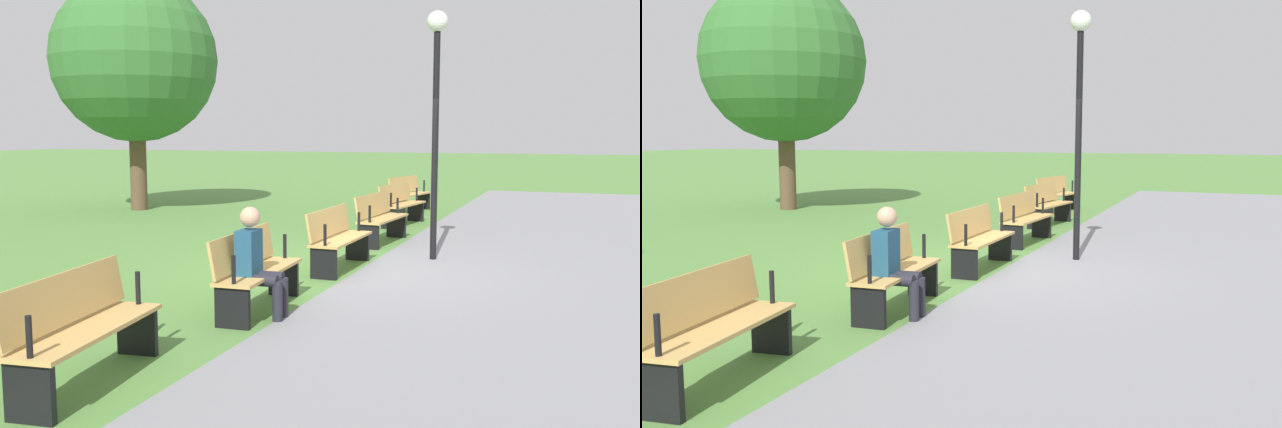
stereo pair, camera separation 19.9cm
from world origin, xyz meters
TOP-DOWN VIEW (x-y plane):
  - ground_plane at (0.00, 0.00)m, footprint 120.00×120.00m
  - path_paving at (0.00, 3.02)m, footprint 29.67×5.53m
  - bench_0 at (-7.54, -0.83)m, footprint 1.68×0.79m
  - bench_1 at (-5.04, -0.41)m, footprint 1.66×0.69m
  - bench_2 at (-2.53, -0.15)m, footprint 1.64×0.58m
  - bench_3 at (0.00, -0.07)m, footprint 1.61×0.47m
  - bench_4 at (2.53, -0.15)m, footprint 1.64×0.58m
  - bench_5 at (5.04, -0.41)m, footprint 1.66×0.69m
  - person_seated at (2.78, 0.01)m, footprint 0.35×0.53m
  - tree_0 at (-5.48, -7.51)m, footprint 4.19×4.19m
  - lamp_post at (-1.26, 1.09)m, footprint 0.32×0.32m

SIDE VIEW (x-z plane):
  - ground_plane at x=0.00m, z-range 0.00..0.00m
  - path_paving at x=0.00m, z-range 0.00..0.01m
  - bench_0 at x=-7.54m, z-range 0.02..0.91m
  - bench_1 at x=-5.04m, z-range 0.02..0.91m
  - bench_2 at x=-2.53m, z-range 0.02..0.91m
  - bench_3 at x=0.00m, z-range 0.02..0.91m
  - bench_4 at x=2.53m, z-range 0.02..0.91m
  - bench_5 at x=5.04m, z-range 0.02..0.91m
  - person_seated at x=2.78m, z-range 0.04..1.24m
  - lamp_post at x=-1.26m, z-range 0.77..4.59m
  - tree_0 at x=-5.48m, z-range 0.86..6.80m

